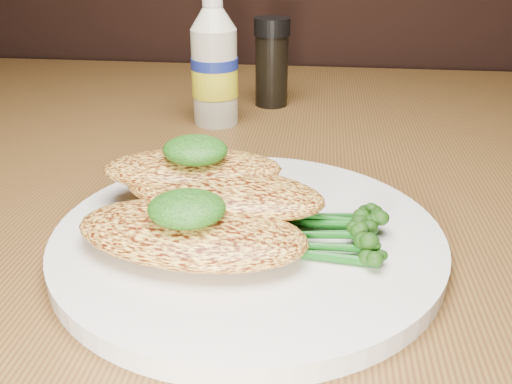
# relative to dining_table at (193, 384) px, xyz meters

# --- Properties ---
(dining_table) EXTENTS (1.20, 0.80, 0.75)m
(dining_table) POSITION_rel_dining_table_xyz_m (0.00, 0.00, 0.00)
(dining_table) COLOR #472B15
(dining_table) RESTS_ON floor
(plate) EXTENTS (0.30, 0.30, 0.02)m
(plate) POSITION_rel_dining_table_xyz_m (0.11, -0.22, 0.38)
(plate) COLOR silver
(plate) RESTS_ON dining_table
(chicken_front) EXTENTS (0.18, 0.11, 0.03)m
(chicken_front) POSITION_rel_dining_table_xyz_m (0.08, -0.26, 0.40)
(chicken_front) COLOR #F8C44F
(chicken_front) RESTS_ON plate
(chicken_mid) EXTENTS (0.18, 0.11, 0.03)m
(chicken_mid) POSITION_rel_dining_table_xyz_m (0.09, -0.20, 0.41)
(chicken_mid) COLOR #F8C44F
(chicken_mid) RESTS_ON plate
(chicken_back) EXTENTS (0.16, 0.09, 0.02)m
(chicken_back) POSITION_rel_dining_table_xyz_m (0.06, -0.18, 0.42)
(chicken_back) COLOR #F8C44F
(chicken_back) RESTS_ON plate
(pesto_front) EXTENTS (0.06, 0.05, 0.02)m
(pesto_front) POSITION_rel_dining_table_xyz_m (0.07, -0.26, 0.43)
(pesto_front) COLOR black
(pesto_front) RESTS_ON chicken_front
(pesto_back) EXTENTS (0.07, 0.06, 0.02)m
(pesto_back) POSITION_rel_dining_table_xyz_m (0.06, -0.18, 0.44)
(pesto_back) COLOR black
(pesto_back) RESTS_ON chicken_back
(broccolini_bundle) EXTENTS (0.16, 0.14, 0.02)m
(broccolini_bundle) POSITION_rel_dining_table_xyz_m (0.16, -0.23, 0.40)
(broccolini_bundle) COLOR #125314
(broccolini_bundle) RESTS_ON plate
(mayo_bottle) EXTENTS (0.06, 0.06, 0.16)m
(mayo_bottle) POSITION_rel_dining_table_xyz_m (0.03, 0.07, 0.46)
(mayo_bottle) COLOR beige
(mayo_bottle) RESTS_ON dining_table
(pepper_grinder) EXTENTS (0.06, 0.06, 0.12)m
(pepper_grinder) POSITION_rel_dining_table_xyz_m (0.10, 0.16, 0.43)
(pepper_grinder) COLOR black
(pepper_grinder) RESTS_ON dining_table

